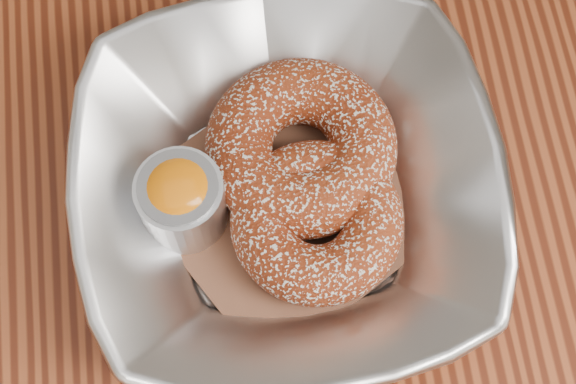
{
  "coord_description": "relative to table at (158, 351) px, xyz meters",
  "views": [
    {
      "loc": [
        0.07,
        -0.13,
        1.26
      ],
      "look_at": [
        0.1,
        0.06,
        0.78
      ],
      "focal_mm": 55.0,
      "sensor_mm": 36.0,
      "label": 1
    }
  ],
  "objects": [
    {
      "name": "table",
      "position": [
        0.0,
        0.0,
        0.0
      ],
      "size": [
        1.2,
        0.8,
        0.75
      ],
      "color": "maroon",
      "rests_on": "ground_plane"
    },
    {
      "name": "donut_back",
      "position": [
        0.11,
        0.08,
        0.13
      ],
      "size": [
        0.12,
        0.12,
        0.04
      ],
      "primitive_type": "torus",
      "rotation": [
        0.0,
        0.0,
        0.04
      ],
      "color": "maroon",
      "rests_on": "parchment"
    },
    {
      "name": "donut_front",
      "position": [
        0.11,
        0.04,
        0.13
      ],
      "size": [
        0.14,
        0.14,
        0.04
      ],
      "primitive_type": "torus",
      "rotation": [
        0.0,
        0.0,
        0.56
      ],
      "color": "maroon",
      "rests_on": "parchment"
    },
    {
      "name": "ramekin",
      "position": [
        0.04,
        0.06,
        0.13
      ],
      "size": [
        0.05,
        0.05,
        0.05
      ],
      "color": "silver",
      "rests_on": "table"
    },
    {
      "name": "serving_bowl",
      "position": [
        0.1,
        0.06,
        0.13
      ],
      "size": [
        0.25,
        0.25,
        0.06
      ],
      "primitive_type": "imported",
      "color": "silver",
      "rests_on": "table"
    },
    {
      "name": "parchment",
      "position": [
        0.1,
        0.06,
        0.11
      ],
      "size": [
        0.2,
        0.2,
        0.0
      ],
      "primitive_type": "cube",
      "rotation": [
        0.0,
        0.0,
        0.54
      ],
      "color": "brown",
      "rests_on": "table"
    }
  ]
}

